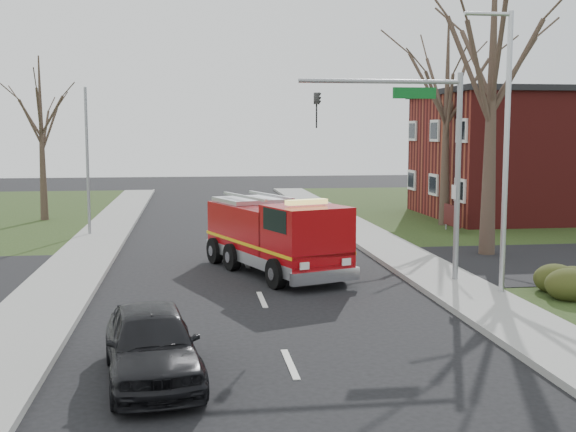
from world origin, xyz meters
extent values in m
plane|color=black|center=(0.00, 0.00, 0.00)|extent=(120.00, 120.00, 0.00)
cube|color=gray|center=(6.20, 0.00, 0.07)|extent=(2.40, 80.00, 0.15)
cube|color=gray|center=(-6.20, 0.00, 0.07)|extent=(2.40, 80.00, 0.15)
cube|color=maroon|center=(19.00, 18.00, 3.50)|extent=(15.00, 10.00, 7.00)
cube|color=black|center=(19.00, 18.00, 7.10)|extent=(15.40, 10.40, 0.30)
cube|color=silver|center=(11.45, 18.00, 2.00)|extent=(0.12, 1.40, 1.20)
cube|color=#420F0F|center=(10.50, 12.50, 0.90)|extent=(0.12, 2.00, 1.00)
cylinder|color=gray|center=(10.50, 11.70, 0.45)|extent=(0.08, 0.08, 0.90)
cylinder|color=gray|center=(10.50, 13.30, 0.45)|extent=(0.08, 0.08, 0.90)
ellipsoid|color=#2D3714|center=(9.00, -1.00, 0.58)|extent=(2.80, 2.00, 0.90)
cone|color=#35261F|center=(9.50, 6.00, 6.00)|extent=(0.64, 0.64, 12.00)
cone|color=#35261F|center=(11.00, 15.00, 5.25)|extent=(0.56, 0.56, 10.50)
cone|color=#35261F|center=(-10.00, 20.00, 4.50)|extent=(0.44, 0.44, 9.00)
cylinder|color=gray|center=(6.50, 1.50, 3.40)|extent=(0.18, 0.18, 6.80)
cylinder|color=gray|center=(3.90, 1.50, 6.50)|extent=(5.20, 0.14, 0.14)
cube|color=#0C591E|center=(5.00, 1.50, 6.15)|extent=(1.40, 0.06, 0.35)
imported|color=black|center=(1.90, 1.50, 6.15)|extent=(0.22, 0.18, 1.10)
cylinder|color=#B7BABF|center=(7.20, -0.50, 4.20)|extent=(0.16, 0.16, 8.40)
cylinder|color=#B7BABF|center=(6.50, -0.50, 8.30)|extent=(1.40, 0.12, 0.12)
cylinder|color=gray|center=(-6.80, 14.00, 3.50)|extent=(0.14, 0.14, 7.00)
cube|color=#93060B|center=(0.47, 5.09, 1.37)|extent=(3.75, 5.12, 1.86)
cube|color=#93060B|center=(1.64, 1.94, 1.51)|extent=(2.96, 2.96, 2.13)
cube|color=#B7BABF|center=(0.84, 4.10, 0.62)|extent=(4.57, 7.28, 0.40)
cube|color=#E5B20C|center=(0.84, 4.10, 1.11)|extent=(4.58, 7.29, 0.11)
cube|color=black|center=(1.97, 1.02, 2.17)|extent=(1.91, 0.78, 0.75)
cube|color=#E5D866|center=(1.64, 1.94, 2.70)|extent=(1.44, 0.78, 0.16)
cylinder|color=black|center=(0.59, 1.46, 0.49)|extent=(0.63, 1.02, 0.97)
cylinder|color=black|center=(2.75, 2.25, 0.49)|extent=(0.63, 1.02, 0.97)
cylinder|color=black|center=(-1.16, 6.19, 0.49)|extent=(0.63, 1.02, 0.97)
cylinder|color=black|center=(1.00, 6.99, 0.49)|extent=(0.63, 1.02, 0.97)
imported|color=black|center=(-2.86, -6.59, 0.75)|extent=(2.35, 4.62, 1.51)
camera|label=1|loc=(-2.06, -20.75, 4.93)|focal=45.00mm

